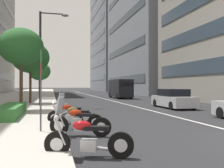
% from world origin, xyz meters
% --- Properties ---
extents(sidewalk_right_plaza, '(160.00, 10.53, 0.15)m').
position_xyz_m(sidewalk_right_plaza, '(30.00, 11.56, 0.07)').
color(sidewalk_right_plaza, '#B2ADA3').
rests_on(sidewalk_right_plaza, ground).
extents(lane_centre_stripe, '(110.00, 0.16, 0.01)m').
position_xyz_m(lane_centre_stripe, '(35.00, 0.00, 0.00)').
color(lane_centre_stripe, silver).
rests_on(lane_centre_stripe, ground).
extents(motorcycle_far_end_row, '(0.89, 2.13, 1.48)m').
position_xyz_m(motorcycle_far_end_row, '(0.02, 5.91, 0.44)').
color(motorcycle_far_end_row, black).
rests_on(motorcycle_far_end_row, ground).
extents(motorcycle_under_tarp, '(1.04, 2.06, 1.49)m').
position_xyz_m(motorcycle_under_tarp, '(2.65, 5.83, 0.45)').
color(motorcycle_under_tarp, black).
rests_on(motorcycle_under_tarp, ground).
extents(motorcycle_mid_row, '(0.86, 2.07, 1.08)m').
position_xyz_m(motorcycle_mid_row, '(3.96, 5.80, 0.41)').
color(motorcycle_mid_row, black).
rests_on(motorcycle_mid_row, ground).
extents(motorcycle_second_in_row, '(0.72, 2.03, 1.08)m').
position_xyz_m(motorcycle_second_in_row, '(5.46, 5.95, 0.41)').
color(motorcycle_second_in_row, black).
rests_on(motorcycle_second_in_row, ground).
extents(car_lead_in_lane, '(4.47, 1.96, 1.48)m').
position_xyz_m(car_lead_in_lane, '(11.69, -2.49, 0.69)').
color(car_lead_in_lane, '#B7B7BC').
rests_on(car_lead_in_lane, ground).
extents(delivery_van_ahead, '(5.98, 2.06, 2.57)m').
position_xyz_m(delivery_van_ahead, '(27.14, -2.49, 1.38)').
color(delivery_van_ahead, black).
rests_on(delivery_van_ahead, ground).
extents(parking_sign_by_curb, '(0.32, 0.06, 2.89)m').
position_xyz_m(parking_sign_by_curb, '(3.04, 7.12, 1.95)').
color(parking_sign_by_curb, '#47494C').
rests_on(parking_sign_by_curb, sidewalk_right_plaza).
extents(street_lamp_with_banners, '(1.26, 2.35, 7.57)m').
position_xyz_m(street_lamp_with_banners, '(14.67, 7.31, 4.77)').
color(street_lamp_with_banners, '#232326').
rests_on(street_lamp_with_banners, sidewalk_right_plaza).
extents(clipped_hedge_bed, '(5.13, 1.10, 0.57)m').
position_xyz_m(clipped_hedge_bed, '(8.03, 8.86, 0.43)').
color(clipped_hedge_bed, '#337033').
rests_on(clipped_hedge_bed, sidewalk_right_plaza).
extents(street_tree_near_plaza_corner, '(2.88, 2.88, 5.39)m').
position_xyz_m(street_tree_near_plaza_corner, '(11.20, 8.71, 4.30)').
color(street_tree_near_plaza_corner, '#473323').
rests_on(street_tree_near_plaza_corner, sidewalk_right_plaza).
extents(street_tree_far_plaza, '(3.43, 3.43, 5.67)m').
position_xyz_m(street_tree_far_plaza, '(17.84, 8.66, 4.35)').
color(street_tree_far_plaza, '#473323').
rests_on(street_tree_far_plaza, sidewalk_right_plaza).
extents(street_tree_by_lamp_post, '(2.65, 2.65, 4.51)m').
position_xyz_m(street_tree_by_lamp_post, '(25.93, 8.22, 3.51)').
color(street_tree_by_lamp_post, '#473323').
rests_on(street_tree_by_lamp_post, sidewalk_right_plaza).
extents(office_tower_far_left_down_avenue, '(29.46, 16.89, 37.73)m').
position_xyz_m(office_tower_far_left_down_avenue, '(45.75, -16.69, 18.86)').
color(office_tower_far_left_down_avenue, gray).
rests_on(office_tower_far_left_down_avenue, ground).
extents(office_tower_mid_left, '(29.83, 20.54, 53.76)m').
position_xyz_m(office_tower_mid_left, '(77.94, -18.51, 26.88)').
color(office_tower_mid_left, slate).
rests_on(office_tower_mid_left, ground).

